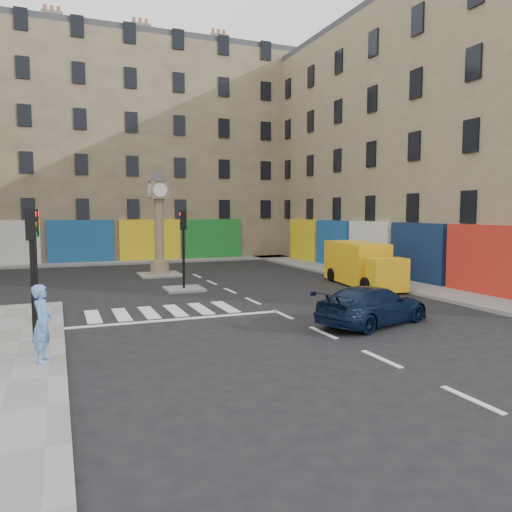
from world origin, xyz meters
TOP-DOWN VIEW (x-y plane):
  - ground at (0.00, 0.00)m, footprint 120.00×120.00m
  - sidewalk_right at (8.70, 10.00)m, footprint 2.60×30.00m
  - sidewalk_far at (-4.00, 22.20)m, footprint 32.00×2.40m
  - island_near at (-2.00, 8.00)m, footprint 1.80×1.80m
  - island_far at (-2.00, 14.00)m, footprint 2.40×2.40m
  - building_right at (15.00, 10.00)m, footprint 10.00×30.00m
  - building_far at (-4.00, 28.00)m, footprint 32.00×10.00m
  - traffic_light_left_near at (-8.30, 0.20)m, footprint 0.28×0.22m
  - traffic_light_left_far at (-8.30, 2.60)m, footprint 0.28×0.22m
  - traffic_light_island at (-2.00, 8.00)m, footprint 0.28×0.22m
  - clock_pillar at (-2.00, 14.00)m, footprint 1.20×1.20m
  - navy_sedan at (2.13, -1.58)m, footprint 4.82×3.12m
  - yellow_van at (6.89, 6.26)m, footprint 2.64×6.17m
  - pedestrian_blue at (-8.00, -2.55)m, footprint 0.60×0.78m

SIDE VIEW (x-z plane):
  - ground at x=0.00m, z-range 0.00..0.00m
  - island_near at x=-2.00m, z-range 0.00..0.12m
  - island_far at x=-2.00m, z-range 0.00..0.12m
  - sidewalk_right at x=8.70m, z-range 0.00..0.15m
  - sidewalk_far at x=-4.00m, z-range 0.00..0.15m
  - navy_sedan at x=2.13m, z-range 0.00..1.30m
  - yellow_van at x=6.89m, z-range -0.01..2.17m
  - pedestrian_blue at x=-8.00m, z-range 0.15..2.03m
  - traffic_light_island at x=-2.00m, z-range 0.74..4.44m
  - traffic_light_left_near at x=-8.30m, z-range 0.77..4.47m
  - traffic_light_left_far at x=-8.30m, z-range 0.77..4.47m
  - clock_pillar at x=-2.00m, z-range 0.50..6.60m
  - building_right at x=15.00m, z-range 0.00..16.00m
  - building_far at x=-4.00m, z-range 0.00..17.00m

